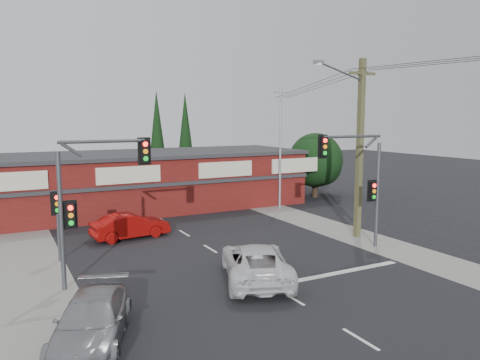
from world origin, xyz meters
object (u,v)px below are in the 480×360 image
white_suv (256,262)px  utility_pole (358,143)px  silver_suv (92,321)px  red_sedan (130,226)px  shop_building (129,181)px

white_suv → utility_pole: (8.58, 3.55, 4.62)m
silver_suv → red_sedan: size_ratio=1.13×
shop_building → utility_pole: (9.36, -14.00, 3.26)m
white_suv → shop_building: shop_building is taller
red_sedan → utility_pole: (11.45, -5.74, 4.68)m
shop_building → silver_suv: bearing=-107.6°
white_suv → silver_suv: bearing=41.2°
white_suv → red_sedan: (-2.88, 9.29, -0.06)m
red_sedan → silver_suv: bearing=153.7°
silver_suv → red_sedan: 12.55m
white_suv → utility_pole: bearing=-135.8°
red_sedan → white_suv: bearing=-169.3°
silver_suv → utility_pole: size_ratio=0.49×
red_sedan → utility_pole: 13.64m
white_suv → red_sedan: white_suv is taller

